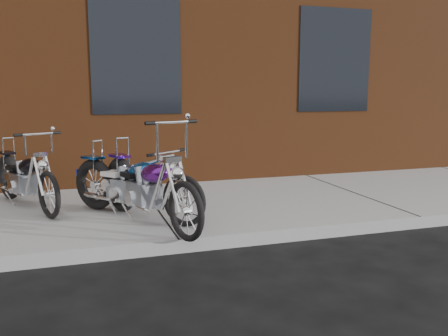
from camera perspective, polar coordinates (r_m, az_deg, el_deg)
name	(u,v)px	position (r m, az deg, el deg)	size (l,w,h in m)	color
ground	(179,254)	(5.01, -5.39, -10.22)	(120.00, 120.00, 0.00)	black
sidewalk	(155,212)	(6.40, -8.25, -5.23)	(22.00, 3.00, 0.15)	#A2A1A0
chopper_purple	(147,190)	(5.50, -9.21, -2.66)	(0.86, 2.08, 1.22)	black
chopper_blue	(133,187)	(5.83, -10.89, -2.22)	(1.39, 1.65, 0.90)	black
chopper_third	(26,180)	(6.72, -22.76, -1.34)	(0.93, 1.86, 1.02)	black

